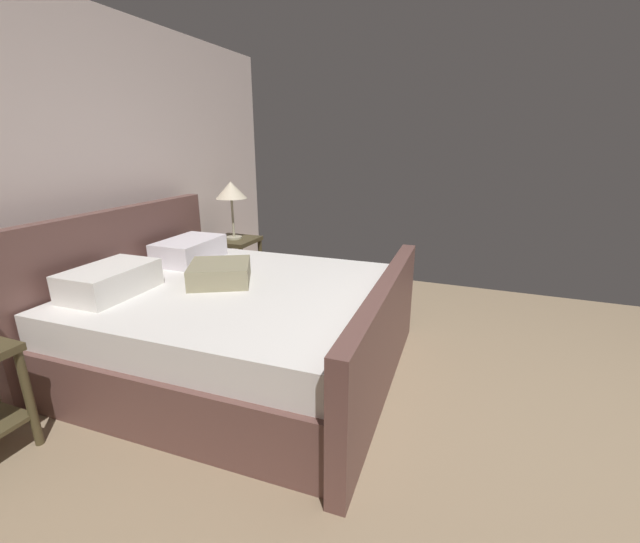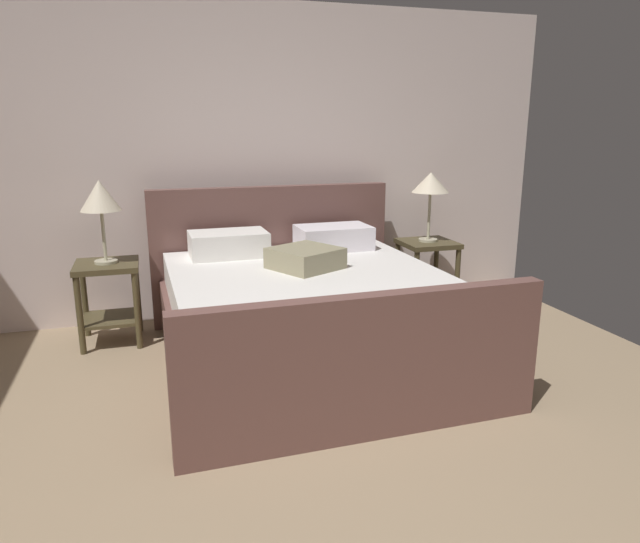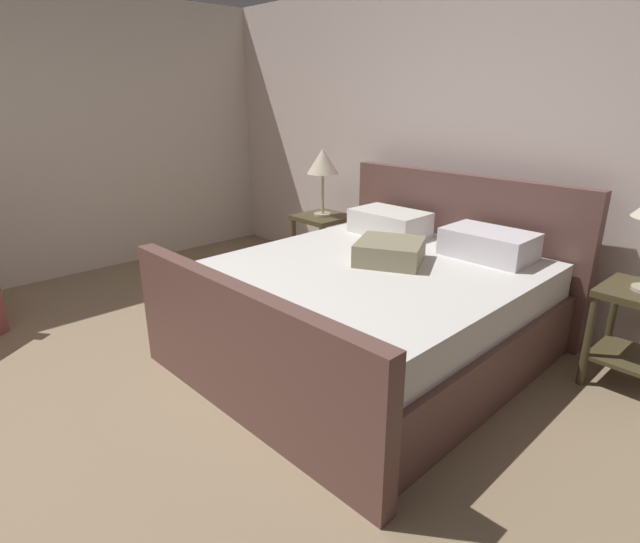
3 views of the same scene
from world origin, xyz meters
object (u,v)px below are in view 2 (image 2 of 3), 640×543
Objects in this scene: table_lamp_right at (431,185)px; nightstand_right at (427,264)px; bed at (307,312)px; nightstand_left at (109,289)px; table_lamp_left at (100,198)px.

nightstand_right is at bearing -116.57° from table_lamp_right.
bed is 3.75× the size of table_lamp_right.
table_lamp_left is at bearing 180.00° from nightstand_left.
bed is 3.68× the size of table_lamp_left.
nightstand_left is at bearing 0.00° from table_lamp_left.
table_lamp_right reaches higher than nightstand_right.
table_lamp_left is at bearing -178.69° from table_lamp_right.
bed is 1.49m from nightstand_left.
table_lamp_right is 2.58m from table_lamp_left.
nightstand_left is at bearing 150.09° from bed.
table_lamp_left is (-0.00, 0.00, 0.66)m from nightstand_left.
table_lamp_right is 2.67m from nightstand_left.
nightstand_left is 0.66m from table_lamp_left.
bed is 3.63× the size of nightstand_right.
table_lamp_right is (1.29, 0.80, 0.73)m from bed.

